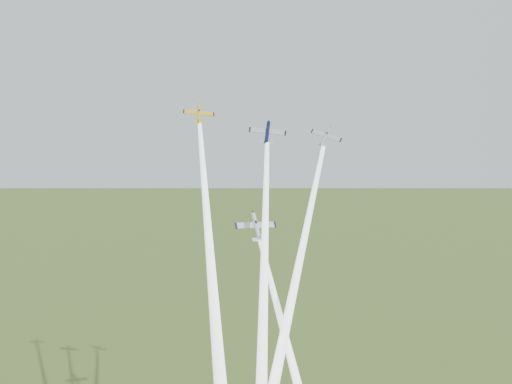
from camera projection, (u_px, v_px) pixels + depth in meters
name	position (u px, v px, depth m)	size (l,w,h in m)	color
plane_yellow	(199.00, 114.00, 139.17)	(6.88, 6.82, 1.08)	gold
smoke_trail_yellow	(209.00, 240.00, 118.64)	(2.14, 2.14, 60.11)	white
plane_navy	(267.00, 133.00, 135.62)	(7.98, 7.91, 1.25)	#0C0E35
smoke_trail_navy	(264.00, 290.00, 111.80)	(2.14, 2.14, 69.75)	white
plane_silver_right	(326.00, 137.00, 138.33)	(6.91, 6.86, 1.08)	#A6ACB4
smoke_trail_silver_right	(293.00, 290.00, 115.61)	(2.14, 2.14, 70.29)	white
plane_silver_low	(257.00, 227.00, 129.72)	(8.67, 8.60, 1.36)	silver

